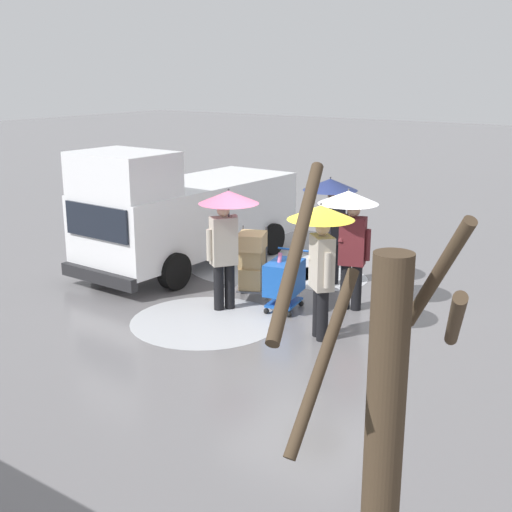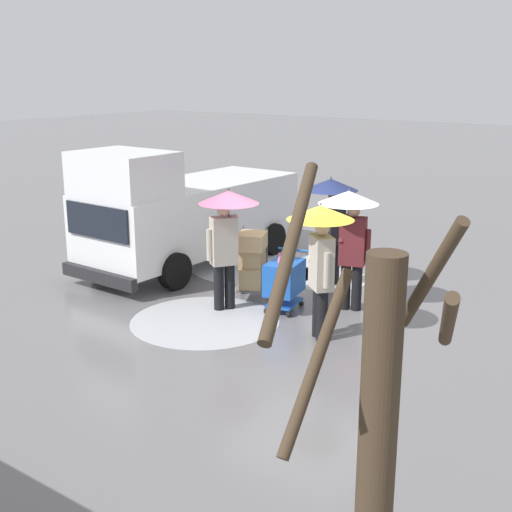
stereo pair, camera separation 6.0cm
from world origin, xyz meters
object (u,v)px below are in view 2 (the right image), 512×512
Objects in this scene: pedestrian_far_side at (350,221)px; cargo_van_parked_right at (184,212)px; pedestrian_black_side at (321,240)px; bare_tree_near at (372,466)px; pedestrian_pink_side at (227,221)px; hand_dolly_boxes at (252,260)px; pedestrian_white_side at (332,206)px; shopping_cart_vendor at (284,279)px.

cargo_van_parked_right is at bearing -6.43° from pedestrian_far_side.
bare_tree_near is (-3.44, 5.31, 0.13)m from pedestrian_black_side.
pedestrian_pink_side is at bearing -6.28° from pedestrian_black_side.
pedestrian_far_side is (-1.70, -0.52, 0.85)m from hand_dolly_boxes.
pedestrian_pink_side and pedestrian_black_side have the same top height.
pedestrian_white_side is 1.39m from pedestrian_far_side.
cargo_van_parked_right reaches higher than hand_dolly_boxes.
cargo_van_parked_right reaches higher than shopping_cart_vendor.
hand_dolly_boxes is at bearing -93.93° from pedestrian_pink_side.
hand_dolly_boxes is 1.09m from pedestrian_pink_side.
hand_dolly_boxes is at bearing -12.09° from shopping_cart_vendor.
pedestrian_pink_side and pedestrian_white_side have the same top height.
shopping_cart_vendor is 1.51m from pedestrian_far_side.
cargo_van_parked_right is at bearing -34.45° from pedestrian_pink_side.
cargo_van_parked_right is 4.24m from pedestrian_far_side.
pedestrian_black_side is at bearing 99.78° from pedestrian_far_side.
hand_dolly_boxes is at bearing 63.96° from pedestrian_white_side.
pedestrian_black_side is at bearing 147.10° from shopping_cart_vendor.
pedestrian_pink_side is at bearing 30.50° from shopping_cart_vendor.
cargo_van_parked_right is 4.84m from pedestrian_black_side.
bare_tree_near reaches higher than pedestrian_pink_side.
bare_tree_near reaches higher than pedestrian_white_side.
pedestrian_far_side is at bearing 173.57° from cargo_van_parked_right.
pedestrian_white_side is (-0.80, -2.23, 0.00)m from pedestrian_pink_side.
pedestrian_white_side is (-0.76, -1.55, 0.85)m from hand_dolly_boxes.
pedestrian_far_side is at bearing -141.50° from shopping_cart_vendor.
pedestrian_white_side is (0.06, -1.73, 1.02)m from shopping_cart_vendor.
shopping_cart_vendor is at bearing -149.50° from pedestrian_pink_side.
bare_tree_near is at bearing 118.71° from pedestrian_far_side.
pedestrian_far_side is at bearing -145.27° from pedestrian_pink_side.
bare_tree_near is at bearing 122.96° from pedestrian_black_side.
pedestrian_pink_side is at bearing 70.20° from pedestrian_white_side.
cargo_van_parked_right is 1.54× the size of bare_tree_near.
shopping_cart_vendor is 0.85m from hand_dolly_boxes.
shopping_cart_vendor is 0.49× the size of pedestrian_far_side.
bare_tree_near is at bearing 130.92° from hand_dolly_boxes.
pedestrian_white_side is at bearing -109.80° from pedestrian_pink_side.
hand_dolly_boxes is at bearing 17.18° from pedestrian_far_side.
hand_dolly_boxes reaches higher than shopping_cart_vendor.
hand_dolly_boxes is at bearing -24.94° from pedestrian_black_side.
cargo_van_parked_right is 2.72m from hand_dolly_boxes.
bare_tree_near is (-4.63, 7.76, 0.13)m from pedestrian_white_side.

